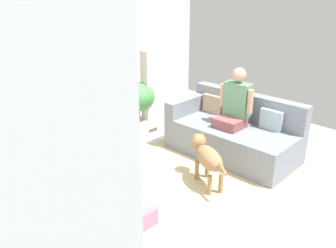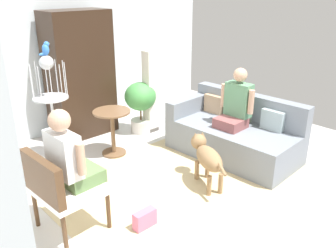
{
  "view_description": "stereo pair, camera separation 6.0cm",
  "coord_description": "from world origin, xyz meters",
  "px_view_note": "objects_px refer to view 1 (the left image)",
  "views": [
    {
      "loc": [
        -2.78,
        -2.73,
        2.36
      ],
      "look_at": [
        -0.01,
        0.15,
        0.77
      ],
      "focal_mm": 38.2,
      "sensor_mm": 36.0,
      "label": 1
    },
    {
      "loc": [
        -2.73,
        -2.77,
        2.36
      ],
      "look_at": [
        -0.01,
        0.15,
        0.77
      ],
      "focal_mm": 38.2,
      "sensor_mm": 36.0,
      "label": 2
    }
  ],
  "objects_px": {
    "couch": "(232,133)",
    "parrot": "(44,49)",
    "person_on_armchair": "(70,157)",
    "armoire_cabinet": "(78,75)",
    "handbag": "(146,219)",
    "dog": "(207,156)",
    "bird_cage_stand": "(50,101)",
    "armchair": "(59,187)",
    "column_lamp": "(148,92)",
    "person_on_couch": "(235,104)",
    "potted_plant": "(139,102)",
    "round_end_table": "(112,128)"
  },
  "relations": [
    {
      "from": "couch",
      "to": "parrot",
      "type": "bearing_deg",
      "value": 140.29
    },
    {
      "from": "person_on_armchair",
      "to": "armoire_cabinet",
      "type": "bearing_deg",
      "value": 57.16
    },
    {
      "from": "handbag",
      "to": "dog",
      "type": "bearing_deg",
      "value": 7.3
    },
    {
      "from": "bird_cage_stand",
      "to": "parrot",
      "type": "bearing_deg",
      "value": 0.0
    },
    {
      "from": "armchair",
      "to": "parrot",
      "type": "bearing_deg",
      "value": 64.43
    },
    {
      "from": "column_lamp",
      "to": "handbag",
      "type": "height_order",
      "value": "column_lamp"
    },
    {
      "from": "dog",
      "to": "column_lamp",
      "type": "bearing_deg",
      "value": 70.91
    },
    {
      "from": "armchair",
      "to": "person_on_armchair",
      "type": "height_order",
      "value": "person_on_armchair"
    },
    {
      "from": "armchair",
      "to": "person_on_couch",
      "type": "distance_m",
      "value": 2.68
    },
    {
      "from": "couch",
      "to": "person_on_armchair",
      "type": "xyz_separation_m",
      "value": [
        -2.55,
        0.06,
        0.49
      ]
    },
    {
      "from": "dog",
      "to": "armoire_cabinet",
      "type": "relative_size",
      "value": 0.41
    },
    {
      "from": "couch",
      "to": "column_lamp",
      "type": "xyz_separation_m",
      "value": [
        -0.31,
        1.5,
        0.36
      ]
    },
    {
      "from": "armchair",
      "to": "column_lamp",
      "type": "bearing_deg",
      "value": 31.16
    },
    {
      "from": "bird_cage_stand",
      "to": "couch",
      "type": "bearing_deg",
      "value": -39.51
    },
    {
      "from": "potted_plant",
      "to": "handbag",
      "type": "height_order",
      "value": "potted_plant"
    },
    {
      "from": "bird_cage_stand",
      "to": "handbag",
      "type": "xyz_separation_m",
      "value": [
        -0.09,
        -2.07,
        -0.77
      ]
    },
    {
      "from": "couch",
      "to": "bird_cage_stand",
      "type": "bearing_deg",
      "value": 140.49
    },
    {
      "from": "person_on_armchair",
      "to": "dog",
      "type": "height_order",
      "value": "person_on_armchair"
    },
    {
      "from": "round_end_table",
      "to": "person_on_couch",
      "type": "bearing_deg",
      "value": -43.87
    },
    {
      "from": "couch",
      "to": "potted_plant",
      "type": "relative_size",
      "value": 2.18
    },
    {
      "from": "person_on_armchair",
      "to": "round_end_table",
      "type": "bearing_deg",
      "value": 41.54
    },
    {
      "from": "bird_cage_stand",
      "to": "parrot",
      "type": "distance_m",
      "value": 0.69
    },
    {
      "from": "dog",
      "to": "bird_cage_stand",
      "type": "xyz_separation_m",
      "value": [
        -1.03,
        1.93,
        0.49
      ]
    },
    {
      "from": "armchair",
      "to": "couch",
      "type": "bearing_deg",
      "value": -1.08
    },
    {
      "from": "armchair",
      "to": "bird_cage_stand",
      "type": "xyz_separation_m",
      "value": [
        0.74,
        1.57,
        0.33
      ]
    },
    {
      "from": "parrot",
      "to": "armoire_cabinet",
      "type": "relative_size",
      "value": 0.09
    },
    {
      "from": "person_on_couch",
      "to": "person_on_armchair",
      "type": "distance_m",
      "value": 2.52
    },
    {
      "from": "couch",
      "to": "armchair",
      "type": "relative_size",
      "value": 2.12
    },
    {
      "from": "person_on_couch",
      "to": "dog",
      "type": "bearing_deg",
      "value": -163.13
    },
    {
      "from": "bird_cage_stand",
      "to": "armoire_cabinet",
      "type": "distance_m",
      "value": 0.96
    },
    {
      "from": "dog",
      "to": "round_end_table",
      "type": "bearing_deg",
      "value": 103.57
    },
    {
      "from": "bird_cage_stand",
      "to": "parrot",
      "type": "xyz_separation_m",
      "value": [
        0.01,
        0.0,
        0.69
      ]
    },
    {
      "from": "person_on_armchair",
      "to": "dog",
      "type": "distance_m",
      "value": 1.71
    },
    {
      "from": "couch",
      "to": "handbag",
      "type": "relative_size",
      "value": 7.47
    },
    {
      "from": "couch",
      "to": "column_lamp",
      "type": "bearing_deg",
      "value": 101.79
    },
    {
      "from": "bird_cage_stand",
      "to": "column_lamp",
      "type": "height_order",
      "value": "bird_cage_stand"
    },
    {
      "from": "couch",
      "to": "armoire_cabinet",
      "type": "xyz_separation_m",
      "value": [
        -1.19,
        2.18,
        0.68
      ]
    },
    {
      "from": "armoire_cabinet",
      "to": "person_on_couch",
      "type": "bearing_deg",
      "value": -62.5
    },
    {
      "from": "bird_cage_stand",
      "to": "dog",
      "type": "bearing_deg",
      "value": -62.02
    },
    {
      "from": "round_end_table",
      "to": "bird_cage_stand",
      "type": "distance_m",
      "value": 0.92
    },
    {
      "from": "dog",
      "to": "handbag",
      "type": "relative_size",
      "value": 3.29
    },
    {
      "from": "potted_plant",
      "to": "parrot",
      "type": "bearing_deg",
      "value": 177.4
    },
    {
      "from": "potted_plant",
      "to": "armoire_cabinet",
      "type": "bearing_deg",
      "value": 138.88
    },
    {
      "from": "couch",
      "to": "column_lamp",
      "type": "distance_m",
      "value": 1.57
    },
    {
      "from": "parrot",
      "to": "round_end_table",
      "type": "bearing_deg",
      "value": -34.27
    },
    {
      "from": "column_lamp",
      "to": "armoire_cabinet",
      "type": "distance_m",
      "value": 1.15
    },
    {
      "from": "person_on_couch",
      "to": "bird_cage_stand",
      "type": "xyz_separation_m",
      "value": [
        -1.93,
        1.66,
        0.09
      ]
    },
    {
      "from": "person_on_couch",
      "to": "column_lamp",
      "type": "relative_size",
      "value": 0.61
    },
    {
      "from": "person_on_couch",
      "to": "armoire_cabinet",
      "type": "xyz_separation_m",
      "value": [
        -1.15,
        2.21,
        0.21
      ]
    },
    {
      "from": "potted_plant",
      "to": "column_lamp",
      "type": "distance_m",
      "value": 0.22
    }
  ]
}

